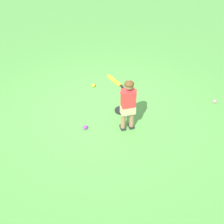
{
  "coord_description": "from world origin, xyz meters",
  "views": [
    {
      "loc": [
        -4.52,
        0.72,
        3.57
      ],
      "look_at": [
        -0.59,
        -0.06,
        0.45
      ],
      "focal_mm": 44.42,
      "sensor_mm": 36.0,
      "label": 1
    }
  ],
  "objects_px": {
    "play_ball_behind_batter": "(93,85)",
    "play_ball_far_right": "(215,101)",
    "batting_tee": "(121,107)",
    "play_ball_midfield": "(85,127)",
    "child_batter": "(127,100)"
  },
  "relations": [
    {
      "from": "play_ball_behind_batter",
      "to": "play_ball_far_right",
      "type": "relative_size",
      "value": 1.12
    },
    {
      "from": "batting_tee",
      "to": "play_ball_behind_batter",
      "type": "bearing_deg",
      "value": 23.14
    },
    {
      "from": "batting_tee",
      "to": "play_ball_midfield",
      "type": "bearing_deg",
      "value": 117.6
    },
    {
      "from": "play_ball_far_right",
      "to": "batting_tee",
      "type": "relative_size",
      "value": 0.12
    },
    {
      "from": "play_ball_behind_batter",
      "to": "play_ball_midfield",
      "type": "xyz_separation_m",
      "value": [
        -1.47,
        0.37,
        0.0
      ]
    },
    {
      "from": "child_batter",
      "to": "play_ball_far_right",
      "type": "height_order",
      "value": "child_batter"
    },
    {
      "from": "child_batter",
      "to": "play_ball_far_right",
      "type": "xyz_separation_m",
      "value": [
        0.43,
        -2.09,
        -0.61
      ]
    },
    {
      "from": "play_ball_midfield",
      "to": "batting_tee",
      "type": "height_order",
      "value": "batting_tee"
    },
    {
      "from": "play_ball_behind_batter",
      "to": "batting_tee",
      "type": "distance_m",
      "value": 1.13
    },
    {
      "from": "play_ball_behind_batter",
      "to": "play_ball_far_right",
      "type": "height_order",
      "value": "play_ball_behind_batter"
    },
    {
      "from": "play_ball_behind_batter",
      "to": "play_ball_midfield",
      "type": "distance_m",
      "value": 1.51
    },
    {
      "from": "play_ball_behind_batter",
      "to": "child_batter",
      "type": "bearing_deg",
      "value": -165.04
    },
    {
      "from": "child_batter",
      "to": "play_ball_far_right",
      "type": "bearing_deg",
      "value": -78.49
    },
    {
      "from": "batting_tee",
      "to": "play_ball_far_right",
      "type": "bearing_deg",
      "value": -93.12
    },
    {
      "from": "play_ball_far_right",
      "to": "play_ball_midfield",
      "type": "relative_size",
      "value": 0.86
    }
  ]
}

